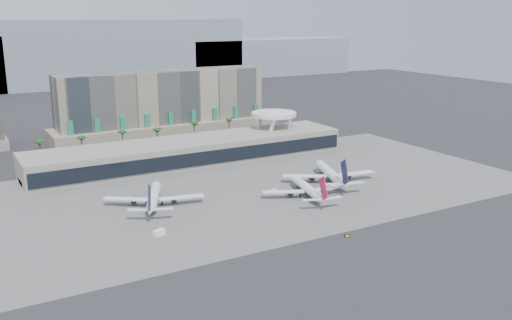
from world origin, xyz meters
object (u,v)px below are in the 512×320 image
airliner_left (154,197)px  service_vehicle_b (274,191)px  airliner_centre (308,189)px  taxiway_sign (347,236)px  service_vehicle_a (159,233)px  airliner_right (330,174)px

airliner_left → service_vehicle_b: 52.63m
airliner_centre → taxiway_sign: size_ratio=18.96×
service_vehicle_a → taxiway_sign: service_vehicle_a is taller
service_vehicle_b → taxiway_sign: 56.28m
taxiway_sign → service_vehicle_b: bearing=103.2°
service_vehicle_b → service_vehicle_a: bearing=-171.6°
airliner_centre → airliner_right: size_ratio=0.90×
airliner_centre → airliner_right: airliner_right is taller
airliner_left → taxiway_sign: 81.24m
airliner_right → service_vehicle_b: bearing=-158.7°
airliner_left → airliner_right: airliner_right is taller
airliner_left → service_vehicle_b: size_ratio=12.69×
service_vehicle_b → taxiway_sign: size_ratio=1.48×
airliner_centre → airliner_right: 25.23m
airliner_centre → service_vehicle_a: bearing=-158.1°
airliner_right → airliner_left: bearing=-166.5°
airliner_left → airliner_right: 83.62m
airliner_left → service_vehicle_a: 32.99m
service_vehicle_a → service_vehicle_b: size_ratio=1.38×
airliner_centre → service_vehicle_b: (-9.79, 11.79, -2.75)m
airliner_left → service_vehicle_a: bearing=-82.5°
airliner_right → taxiway_sign: airliner_right is taller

